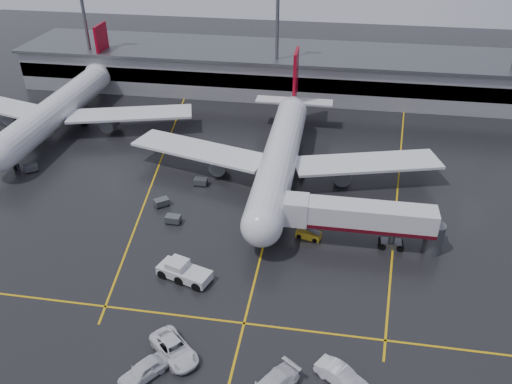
# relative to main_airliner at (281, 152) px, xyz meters

# --- Properties ---
(ground) EXTENTS (220.00, 220.00, 0.00)m
(ground) POSITION_rel_main_airliner_xyz_m (0.00, -9.70, -4.21)
(ground) COLOR black
(ground) RESTS_ON ground
(apron_line_centre) EXTENTS (0.25, 90.00, 0.02)m
(apron_line_centre) POSITION_rel_main_airliner_xyz_m (0.00, -9.70, -4.20)
(apron_line_centre) COLOR gold
(apron_line_centre) RESTS_ON ground
(apron_line_stop) EXTENTS (60.00, 0.25, 0.02)m
(apron_line_stop) POSITION_rel_main_airliner_xyz_m (0.00, -31.70, -4.20)
(apron_line_stop) COLOR gold
(apron_line_stop) RESTS_ON ground
(apron_line_left) EXTENTS (9.99, 69.35, 0.02)m
(apron_line_left) POSITION_rel_main_airliner_xyz_m (-20.00, 0.30, -4.20)
(apron_line_left) COLOR gold
(apron_line_left) RESTS_ON ground
(apron_line_right) EXTENTS (7.57, 69.64, 0.02)m
(apron_line_right) POSITION_rel_main_airliner_xyz_m (18.00, 0.30, -4.20)
(apron_line_right) COLOR gold
(apron_line_right) RESTS_ON ground
(terminal) EXTENTS (122.00, 19.00, 8.60)m
(terminal) POSITION_rel_main_airliner_xyz_m (0.00, 38.23, 0.11)
(terminal) COLOR gray
(terminal) RESTS_ON ground
(light_mast_left) EXTENTS (3.00, 1.20, 25.45)m
(light_mast_left) POSITION_rel_main_airliner_xyz_m (-45.00, 32.30, 10.27)
(light_mast_left) COLOR #595B60
(light_mast_left) RESTS_ON ground
(light_mast_mid) EXTENTS (3.00, 1.20, 25.45)m
(light_mast_mid) POSITION_rel_main_airliner_xyz_m (-5.00, 32.30, 10.27)
(light_mast_mid) COLOR #595B60
(light_mast_mid) RESTS_ON ground
(main_airliner) EXTENTS (48.80, 45.60, 14.10)m
(main_airliner) POSITION_rel_main_airliner_xyz_m (0.00, 0.00, 0.00)
(main_airliner) COLOR silver
(main_airliner) RESTS_ON ground
(second_airliner) EXTENTS (48.80, 45.60, 14.10)m
(second_airliner) POSITION_rel_main_airliner_xyz_m (-42.00, 12.00, 0.00)
(second_airliner) COLOR silver
(second_airliner) RESTS_ON ground
(jet_bridge) EXTENTS (19.90, 3.40, 6.05)m
(jet_bridge) POSITION_rel_main_airliner_xyz_m (11.87, -15.70, -0.28)
(jet_bridge) COLOR silver
(jet_bridge) RESTS_ON ground
(pushback_tractor) EXTENTS (6.85, 4.41, 2.28)m
(pushback_tractor) POSITION_rel_main_airliner_xyz_m (-8.34, -25.66, -3.30)
(pushback_tractor) COLOR silver
(pushback_tractor) RESTS_ON ground
(belt_loader) EXTENTS (3.45, 2.20, 2.03)m
(belt_loader) POSITION_rel_main_airliner_xyz_m (5.54, -15.37, -3.71)
(belt_loader) COLOR gold
(belt_loader) RESTS_ON ground
(service_van_a) EXTENTS (6.31, 6.16, 1.68)m
(service_van_a) POSITION_rel_main_airliner_xyz_m (-5.98, -36.94, -3.37)
(service_van_a) COLOR white
(service_van_a) RESTS_ON ground
(service_van_c) EXTENTS (5.34, 4.36, 1.71)m
(service_van_c) POSITION_rel_main_airliner_xyz_m (10.28, -37.60, -3.35)
(service_van_c) COLOR silver
(service_van_c) RESTS_ON ground
(service_van_d) EXTENTS (4.65, 5.29, 1.73)m
(service_van_d) POSITION_rel_main_airliner_xyz_m (-8.05, -39.92, -3.35)
(service_van_d) COLOR silver
(service_van_d) RESTS_ON ground
(baggage_cart_a) EXTENTS (2.05, 1.38, 1.12)m
(baggage_cart_a) POSITION_rel_main_airliner_xyz_m (-12.85, -14.96, -3.58)
(baggage_cart_a) COLOR #595B60
(baggage_cart_a) RESTS_ON ground
(baggage_cart_b) EXTENTS (2.37, 2.27, 1.12)m
(baggage_cart_b) POSITION_rel_main_airliner_xyz_m (-15.71, -11.15, -3.58)
(baggage_cart_b) COLOR #595B60
(baggage_cart_b) RESTS_ON ground
(baggage_cart_c) EXTENTS (2.00, 1.31, 1.12)m
(baggage_cart_c) POSITION_rel_main_airliner_xyz_m (-11.70, -4.59, -3.58)
(baggage_cart_c) COLOR #595B60
(baggage_cart_c) RESTS_ON ground
(baggage_cart_d) EXTENTS (2.33, 1.91, 1.12)m
(baggage_cart_d) POSITION_rel_main_airliner_xyz_m (-46.26, 1.39, -3.58)
(baggage_cart_d) COLOR #595B60
(baggage_cart_d) RESTS_ON ground
(baggage_cart_e) EXTENTS (2.38, 2.24, 1.12)m
(baggage_cart_e) POSITION_rel_main_airliner_xyz_m (-39.35, -4.80, -3.58)
(baggage_cart_e) COLOR #595B60
(baggage_cart_e) RESTS_ON ground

